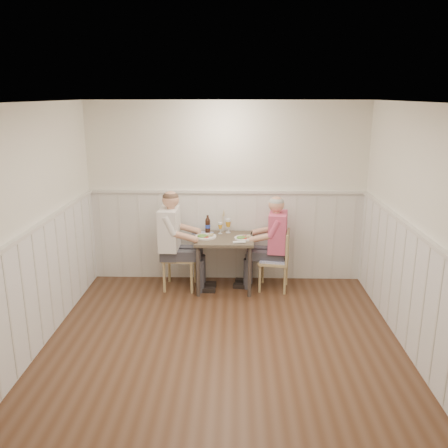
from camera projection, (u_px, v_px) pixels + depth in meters
name	position (u px, v px, depth m)	size (l,w,h in m)	color
ground_plane	(222.00, 356.00, 5.00)	(4.50, 4.50, 0.00)	#4C2E1B
room_shell	(222.00, 217.00, 4.60)	(4.04, 4.54, 2.60)	white
wainscot	(224.00, 272.00, 5.48)	(4.00, 4.49, 1.34)	silver
dining_table	(224.00, 245.00, 6.61)	(0.80, 0.70, 0.75)	#4E483D
chair_right	(278.00, 258.00, 6.62)	(0.47, 0.47, 0.85)	tan
chair_left	(175.00, 253.00, 6.67)	(0.47, 0.47, 0.95)	tan
man_in_pink	(274.00, 250.00, 6.63)	(0.67, 0.47, 1.36)	#3F3F47
diner_cream	(173.00, 248.00, 6.59)	(0.67, 0.47, 1.44)	#3F3F47
plate_man	(243.00, 237.00, 6.52)	(0.27, 0.27, 0.07)	white
plate_diner	(205.00, 236.00, 6.57)	(0.30, 0.30, 0.08)	white
beer_glass_a	(228.00, 224.00, 6.77)	(0.08, 0.08, 0.20)	silver
beer_glass_b	(220.00, 226.00, 6.73)	(0.07, 0.07, 0.17)	silver
beer_bottle	(208.00, 225.00, 6.77)	(0.07, 0.07, 0.26)	black
rolled_napkin	(239.00, 242.00, 6.31)	(0.17, 0.06, 0.04)	white
grass_vase	(222.00, 222.00, 6.84)	(0.04, 0.04, 0.33)	silver
gingham_mat	(203.00, 233.00, 6.77)	(0.32, 0.29, 0.01)	#5C69C5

